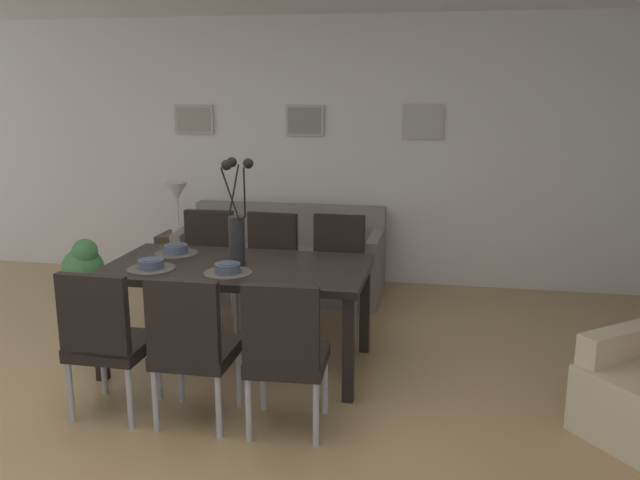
# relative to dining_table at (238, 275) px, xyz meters

# --- Properties ---
(ground_plane) EXTENTS (9.00, 9.00, 0.00)m
(ground_plane) POSITION_rel_dining_table_xyz_m (-0.16, -0.95, -0.66)
(ground_plane) COLOR tan
(back_wall_panel) EXTENTS (9.00, 0.10, 2.60)m
(back_wall_panel) POSITION_rel_dining_table_xyz_m (-0.16, 2.30, 0.64)
(back_wall_panel) COLOR silver
(back_wall_panel) RESTS_ON ground
(dining_table) EXTENTS (1.80, 0.95, 0.74)m
(dining_table) POSITION_rel_dining_table_xyz_m (0.00, 0.00, 0.00)
(dining_table) COLOR black
(dining_table) RESTS_ON ground
(dining_chair_near_left) EXTENTS (0.45, 0.45, 0.92)m
(dining_chair_near_left) POSITION_rel_dining_table_xyz_m (-0.54, -0.88, -0.15)
(dining_chair_near_left) COLOR black
(dining_chair_near_left) RESTS_ON ground
(dining_chair_near_right) EXTENTS (0.46, 0.46, 0.92)m
(dining_chair_near_right) POSITION_rel_dining_table_xyz_m (-0.56, 0.87, -0.15)
(dining_chair_near_right) COLOR black
(dining_chair_near_right) RESTS_ON ground
(dining_chair_far_left) EXTENTS (0.44, 0.44, 0.92)m
(dining_chair_far_left) POSITION_rel_dining_table_xyz_m (-0.00, -0.88, -0.15)
(dining_chair_far_left) COLOR black
(dining_chair_far_left) RESTS_ON ground
(dining_chair_far_right) EXTENTS (0.47, 0.47, 0.92)m
(dining_chair_far_right) POSITION_rel_dining_table_xyz_m (-0.02, 0.86, -0.15)
(dining_chair_far_right) COLOR black
(dining_chair_far_right) RESTS_ON ground
(dining_chair_mid_left) EXTENTS (0.46, 0.46, 0.92)m
(dining_chair_mid_left) POSITION_rel_dining_table_xyz_m (0.55, -0.87, -0.15)
(dining_chair_mid_left) COLOR black
(dining_chair_mid_left) RESTS_ON ground
(dining_chair_mid_right) EXTENTS (0.45, 0.45, 0.92)m
(dining_chair_mid_right) POSITION_rel_dining_table_xyz_m (0.55, 0.89, -0.15)
(dining_chair_mid_right) COLOR black
(dining_chair_mid_right) RESTS_ON ground
(centerpiece_vase) EXTENTS (0.21, 0.23, 0.73)m
(centerpiece_vase) POSITION_rel_dining_table_xyz_m (0.00, 0.00, 0.36)
(centerpiece_vase) COLOR #232326
(centerpiece_vase) RESTS_ON dining_table
(placemat_near_left) EXTENTS (0.32, 0.32, 0.01)m
(placemat_near_left) POSITION_rel_dining_table_xyz_m (-0.54, -0.21, 0.08)
(placemat_near_left) COLOR #4C4742
(placemat_near_left) RESTS_ON dining_table
(bowl_near_left) EXTENTS (0.17, 0.17, 0.07)m
(bowl_near_left) POSITION_rel_dining_table_xyz_m (-0.54, -0.21, 0.12)
(bowl_near_left) COLOR #475166
(bowl_near_left) RESTS_ON dining_table
(placemat_near_right) EXTENTS (0.32, 0.32, 0.01)m
(placemat_near_right) POSITION_rel_dining_table_xyz_m (-0.54, 0.21, 0.08)
(placemat_near_right) COLOR #4C4742
(placemat_near_right) RESTS_ON dining_table
(bowl_near_right) EXTENTS (0.17, 0.17, 0.07)m
(bowl_near_right) POSITION_rel_dining_table_xyz_m (-0.54, 0.21, 0.12)
(bowl_near_right) COLOR #475166
(bowl_near_right) RESTS_ON dining_table
(placemat_far_left) EXTENTS (0.32, 0.32, 0.01)m
(placemat_far_left) POSITION_rel_dining_table_xyz_m (-0.00, -0.21, 0.08)
(placemat_far_left) COLOR #4C4742
(placemat_far_left) RESTS_ON dining_table
(bowl_far_left) EXTENTS (0.17, 0.17, 0.07)m
(bowl_far_left) POSITION_rel_dining_table_xyz_m (-0.00, -0.21, 0.12)
(bowl_far_left) COLOR #475166
(bowl_far_left) RESTS_ON dining_table
(sofa) EXTENTS (1.89, 0.84, 0.80)m
(sofa) POSITION_rel_dining_table_xyz_m (-0.11, 1.75, -0.39)
(sofa) COLOR gray
(sofa) RESTS_ON ground
(side_table) EXTENTS (0.36, 0.36, 0.52)m
(side_table) POSITION_rel_dining_table_xyz_m (-1.17, 1.76, -0.40)
(side_table) COLOR #3D2D23
(side_table) RESTS_ON ground
(table_lamp) EXTENTS (0.22, 0.22, 0.51)m
(table_lamp) POSITION_rel_dining_table_xyz_m (-1.17, 1.76, 0.23)
(table_lamp) COLOR beige
(table_lamp) RESTS_ON side_table
(framed_picture_left) EXTENTS (0.41, 0.03, 0.29)m
(framed_picture_left) POSITION_rel_dining_table_xyz_m (-1.15, 2.23, 0.94)
(framed_picture_left) COLOR #B2ADA3
(framed_picture_center) EXTENTS (0.38, 0.03, 0.30)m
(framed_picture_center) POSITION_rel_dining_table_xyz_m (-0.00, 2.23, 0.94)
(framed_picture_center) COLOR #B2ADA3
(framed_picture_right) EXTENTS (0.39, 0.03, 0.33)m
(framed_picture_right) POSITION_rel_dining_table_xyz_m (1.15, 2.23, 0.94)
(framed_picture_right) COLOR #B2ADA3
(potted_plant) EXTENTS (0.36, 0.36, 0.67)m
(potted_plant) POSITION_rel_dining_table_xyz_m (-1.66, 0.82, -0.29)
(potted_plant) COLOR silver
(potted_plant) RESTS_ON ground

